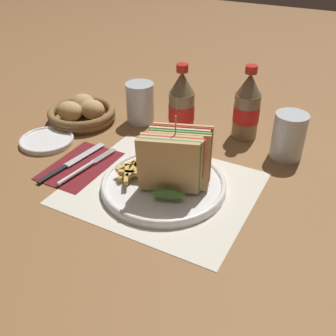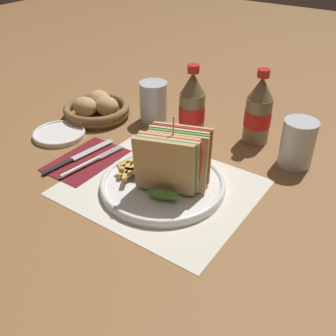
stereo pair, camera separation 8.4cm
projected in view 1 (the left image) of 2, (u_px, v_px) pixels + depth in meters
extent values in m
plane|color=olive|center=(180.00, 186.00, 0.86)|extent=(4.00, 4.00, 0.00)
cube|color=silver|center=(162.00, 188.00, 0.85)|extent=(0.39, 0.33, 0.00)
cylinder|color=white|center=(164.00, 185.00, 0.85)|extent=(0.27, 0.27, 0.01)
torus|color=white|center=(164.00, 183.00, 0.84)|extent=(0.27, 0.27, 0.01)
cube|color=tan|center=(169.00, 168.00, 0.77)|extent=(0.12, 0.06, 0.12)
cube|color=#518E3D|center=(170.00, 166.00, 0.78)|extent=(0.12, 0.06, 0.12)
cube|color=beige|center=(171.00, 164.00, 0.78)|extent=(0.12, 0.06, 0.12)
cube|color=red|center=(171.00, 162.00, 0.79)|extent=(0.12, 0.06, 0.12)
cube|color=tan|center=(172.00, 160.00, 0.80)|extent=(0.12, 0.06, 0.12)
ellipsoid|color=#518E3D|center=(168.00, 194.00, 0.78)|extent=(0.07, 0.04, 0.02)
cube|color=tan|center=(179.00, 162.00, 0.79)|extent=(0.12, 0.06, 0.12)
cube|color=#518E3D|center=(180.00, 159.00, 0.80)|extent=(0.12, 0.06, 0.12)
cube|color=beige|center=(180.00, 157.00, 0.81)|extent=(0.12, 0.06, 0.12)
cube|color=red|center=(180.00, 154.00, 0.81)|extent=(0.12, 0.06, 0.12)
cube|color=tan|center=(181.00, 152.00, 0.82)|extent=(0.12, 0.06, 0.12)
ellipsoid|color=#518E3D|center=(178.00, 183.00, 0.82)|extent=(0.07, 0.04, 0.02)
cylinder|color=tan|center=(175.00, 152.00, 0.78)|extent=(0.00, 0.00, 0.16)
cube|color=gold|center=(134.00, 168.00, 0.87)|extent=(0.05, 0.02, 0.01)
cube|color=gold|center=(128.00, 171.00, 0.86)|extent=(0.01, 0.08, 0.01)
cube|color=gold|center=(129.00, 169.00, 0.87)|extent=(0.05, 0.03, 0.01)
cube|color=gold|center=(134.00, 174.00, 0.84)|extent=(0.07, 0.03, 0.01)
cube|color=gold|center=(144.00, 168.00, 0.86)|extent=(0.06, 0.02, 0.01)
cube|color=gold|center=(130.00, 164.00, 0.87)|extent=(0.03, 0.07, 0.01)
cube|color=gold|center=(126.00, 174.00, 0.84)|extent=(0.04, 0.06, 0.01)
cube|color=gold|center=(136.00, 170.00, 0.85)|extent=(0.02, 0.07, 0.01)
cube|color=gold|center=(152.00, 167.00, 0.86)|extent=(0.07, 0.01, 0.01)
cube|color=gold|center=(134.00, 168.00, 0.86)|extent=(0.02, 0.05, 0.01)
cube|color=gold|center=(140.00, 171.00, 0.85)|extent=(0.05, 0.04, 0.01)
ellipsoid|color=maroon|center=(146.00, 167.00, 0.87)|extent=(0.04, 0.04, 0.01)
cube|color=maroon|center=(80.00, 165.00, 0.92)|extent=(0.13, 0.19, 0.00)
cylinder|color=silver|center=(76.00, 173.00, 0.89)|extent=(0.02, 0.11, 0.01)
cylinder|color=silver|center=(102.00, 155.00, 0.95)|extent=(0.01, 0.07, 0.00)
cylinder|color=silver|center=(103.00, 155.00, 0.95)|extent=(0.01, 0.07, 0.00)
cylinder|color=silver|center=(104.00, 156.00, 0.95)|extent=(0.01, 0.07, 0.00)
cylinder|color=silver|center=(106.00, 156.00, 0.95)|extent=(0.01, 0.07, 0.00)
cube|color=black|center=(52.00, 174.00, 0.89)|extent=(0.02, 0.08, 0.00)
cube|color=silver|center=(86.00, 154.00, 0.96)|extent=(0.03, 0.13, 0.00)
cylinder|color=#7A6647|center=(181.00, 114.00, 1.02)|extent=(0.07, 0.07, 0.12)
cylinder|color=red|center=(181.00, 112.00, 1.02)|extent=(0.07, 0.07, 0.04)
cone|color=#7A6647|center=(182.00, 82.00, 0.97)|extent=(0.06, 0.06, 0.05)
cylinder|color=red|center=(182.00, 68.00, 0.95)|extent=(0.03, 0.03, 0.02)
cylinder|color=#7A6647|center=(246.00, 116.00, 1.01)|extent=(0.07, 0.07, 0.12)
cylinder|color=red|center=(246.00, 114.00, 1.01)|extent=(0.07, 0.07, 0.04)
cone|color=#7A6647|center=(250.00, 84.00, 0.97)|extent=(0.06, 0.06, 0.05)
cylinder|color=red|center=(251.00, 69.00, 0.95)|extent=(0.03, 0.03, 0.02)
cylinder|color=silver|center=(289.00, 136.00, 0.93)|extent=(0.08, 0.08, 0.11)
cylinder|color=black|center=(287.00, 144.00, 0.94)|extent=(0.07, 0.07, 0.07)
cylinder|color=silver|center=(140.00, 103.00, 1.09)|extent=(0.08, 0.08, 0.11)
cylinder|color=black|center=(140.00, 110.00, 1.10)|extent=(0.07, 0.07, 0.07)
cylinder|color=olive|center=(83.00, 119.00, 1.12)|extent=(0.17, 0.17, 0.01)
torus|color=olive|center=(82.00, 116.00, 1.11)|extent=(0.19, 0.19, 0.02)
torus|color=olive|center=(82.00, 112.00, 1.11)|extent=(0.19, 0.19, 0.02)
ellipsoid|color=tan|center=(92.00, 109.00, 1.09)|extent=(0.07, 0.06, 0.05)
ellipsoid|color=tan|center=(83.00, 103.00, 1.13)|extent=(0.07, 0.06, 0.05)
ellipsoid|color=tan|center=(70.00, 111.00, 1.08)|extent=(0.07, 0.06, 0.05)
cylinder|color=white|center=(47.00, 141.00, 1.01)|extent=(0.14, 0.14, 0.01)
torus|color=white|center=(47.00, 139.00, 1.01)|extent=(0.14, 0.14, 0.01)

